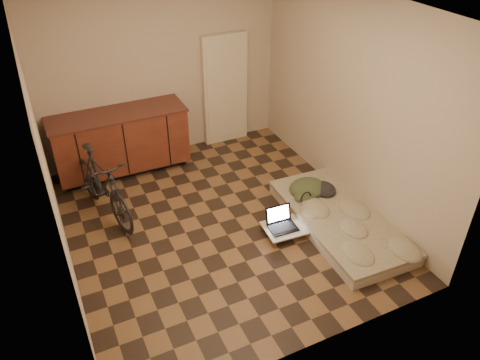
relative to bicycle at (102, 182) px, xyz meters
name	(u,v)px	position (x,y,z in m)	size (l,w,h in m)	color
room_shell	(216,129)	(1.20, -0.77, 0.81)	(3.50, 4.00, 2.60)	brown
cabinets	(121,142)	(0.45, 0.93, -0.02)	(1.84, 0.62, 0.91)	black
appliance_panel	(225,90)	(2.15, 1.17, 0.36)	(0.70, 0.10, 1.70)	beige
bicycle	(102,182)	(0.00, 0.00, 0.00)	(0.44, 1.51, 0.98)	black
futon	(339,220)	(2.50, -1.44, -0.40)	(1.02, 2.00, 0.17)	#C1B09A
clothing_pile	(312,184)	(2.46, -0.88, -0.21)	(0.52, 0.43, 0.21)	#384226
headphones	(306,199)	(2.25, -1.07, -0.25)	(0.21, 0.20, 0.14)	black
lap_desk	(290,226)	(1.89, -1.30, -0.40)	(0.66, 0.45, 0.11)	brown
laptop	(281,223)	(1.79, -1.26, -0.33)	(0.34, 0.31, 0.22)	black
mouse	(306,221)	(2.09, -1.33, -0.36)	(0.06, 0.10, 0.04)	white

